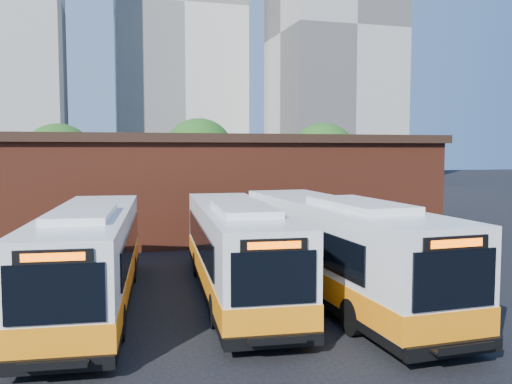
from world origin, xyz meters
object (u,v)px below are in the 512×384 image
object	(u,v)px
bus_midwest	(237,253)
transit_worker	(398,309)
bus_mideast	(337,253)
bus_west	(90,261)

from	to	relation	value
bus_midwest	transit_worker	xyz separation A→B (m)	(3.40, -5.82, -0.75)
bus_midwest	bus_mideast	bearing A→B (deg)	-18.06
bus_mideast	bus_midwest	bearing A→B (deg)	155.54
bus_midwest	bus_mideast	size ratio (longest dim) A/B	0.96
bus_west	transit_worker	distance (m)	10.43
bus_midwest	transit_worker	size ratio (longest dim) A/B	7.52
bus_mideast	transit_worker	xyz separation A→B (m)	(-0.05, -4.36, -0.83)
bus_west	transit_worker	bearing A→B (deg)	-27.48
bus_west	bus_mideast	distance (m)	8.85
bus_midwest	bus_mideast	distance (m)	3.75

